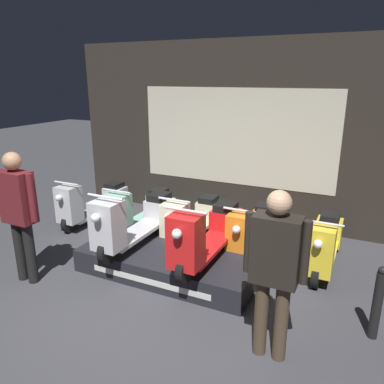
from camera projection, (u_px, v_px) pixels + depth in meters
ground_plane at (137, 310)px, 4.31m from camera, size 30.00×30.00×0.00m
shop_wall_back at (236, 134)px, 6.64m from camera, size 6.45×0.09×3.20m
display_platform at (171, 260)px, 5.16m from camera, size 2.41×1.20×0.31m
scooter_display_left at (135, 221)px, 5.20m from camera, size 0.51×1.74×0.89m
scooter_display_right at (207, 234)px, 4.75m from camera, size 0.51×1.74×0.89m
scooter_backrow_0 at (93, 202)px, 6.92m from camera, size 0.51×1.74×0.89m
scooter_backrow_1 at (139, 210)px, 6.50m from camera, size 0.51×1.74×0.89m
scooter_backrow_2 at (192, 220)px, 6.08m from camera, size 0.51×1.74×0.89m
scooter_backrow_3 at (253, 230)px, 5.66m from camera, size 0.51×1.74×0.89m
scooter_backrow_4 at (324, 243)px, 5.24m from camera, size 0.51×1.74×0.89m
person_left_browsing at (19, 208)px, 4.66m from camera, size 0.58×0.23×1.72m
person_right_browsing at (275, 264)px, 3.34m from camera, size 0.58×0.24×1.67m
street_bollard at (377, 303)px, 3.76m from camera, size 0.10×0.10×0.81m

